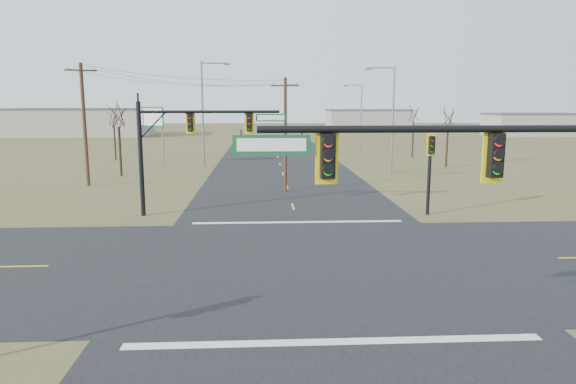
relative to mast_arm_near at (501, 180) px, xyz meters
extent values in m
plane|color=brown|center=(-3.68, 9.25, -4.93)|extent=(320.00, 320.00, 0.00)
cube|color=black|center=(-3.68, 9.25, -4.92)|extent=(160.00, 14.00, 0.02)
cube|color=black|center=(-3.68, 9.25, -4.91)|extent=(14.00, 160.00, 0.02)
cube|color=silver|center=(-3.68, 1.75, -4.90)|extent=(12.00, 0.40, 0.01)
cube|color=silver|center=(-3.68, 16.75, -4.90)|extent=(12.00, 0.40, 0.01)
cylinder|color=black|center=(-1.00, 0.00, 1.22)|extent=(9.64, 0.17, 0.17)
cube|color=#0B5227|center=(-5.48, 0.00, 0.87)|extent=(1.80, 0.05, 0.45)
cylinder|color=black|center=(-12.95, 19.14, -1.50)|extent=(0.27, 0.27, 6.85)
cylinder|color=black|center=(-8.78, 19.14, 1.33)|extent=(8.32, 0.18, 0.18)
cube|color=#0B5227|center=(-5.15, 19.14, 0.98)|extent=(1.80, 0.05, 0.45)
cylinder|color=black|center=(4.44, 18.52, -2.51)|extent=(0.21, 0.21, 4.82)
cylinder|color=#402B1B|center=(-3.90, 27.38, -0.59)|extent=(0.25, 0.25, 8.67)
cube|color=#402B1B|center=(-3.90, 27.38, 3.14)|extent=(2.12, 0.33, 0.12)
cylinder|color=#402B1B|center=(-20.11, 31.01, 0.06)|extent=(0.29, 0.29, 9.96)
cube|color=#402B1B|center=(-20.11, 31.01, 4.44)|extent=(2.29, 1.07, 0.12)
cylinder|color=slate|center=(-19.01, 44.70, -1.73)|extent=(0.17, 0.17, 6.38)
cylinder|color=slate|center=(-16.46, 44.70, -1.73)|extent=(0.17, 0.17, 6.38)
cube|color=#0B5227|center=(-17.73, 44.70, 0.39)|extent=(3.17, 1.40, 2.13)
cylinder|color=slate|center=(6.85, 37.11, 0.20)|extent=(0.21, 0.21, 10.26)
cylinder|color=slate|center=(5.62, 37.11, 5.13)|extent=(2.46, 0.12, 0.12)
cube|color=slate|center=(4.39, 37.11, 5.03)|extent=(0.58, 0.28, 0.18)
cylinder|color=slate|center=(8.25, 60.11, -0.19)|extent=(0.19, 0.19, 9.46)
cylinder|color=slate|center=(7.11, 60.11, 4.34)|extent=(2.27, 0.11, 0.11)
cube|color=slate|center=(5.98, 60.11, 4.24)|extent=(0.56, 0.37, 0.17)
cylinder|color=slate|center=(-12.08, 44.76, 0.67)|extent=(0.22, 0.22, 11.20)
cylinder|color=slate|center=(-10.73, 44.76, 6.07)|extent=(2.69, 0.13, 0.13)
cube|color=slate|center=(-9.39, 44.76, 5.97)|extent=(0.67, 0.42, 0.20)
cylinder|color=black|center=(-18.96, 36.84, -2.61)|extent=(0.23, 0.23, 4.62)
cylinder|color=black|center=(-23.44, 51.21, -2.84)|extent=(0.19, 0.19, 4.18)
cylinder|color=black|center=(14.20, 42.36, -2.82)|extent=(0.22, 0.22, 4.21)
cylinder|color=black|center=(13.35, 52.06, -2.66)|extent=(0.20, 0.20, 4.53)
cube|color=gray|center=(-43.68, 99.25, -2.18)|extent=(28.00, 14.00, 5.50)
cube|color=gray|center=(21.32, 119.25, -2.43)|extent=(20.00, 12.00, 5.00)
cube|color=gray|center=(51.32, 94.25, -2.68)|extent=(18.00, 10.00, 4.50)
camera|label=1|loc=(-5.71, -11.84, 1.80)|focal=32.00mm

